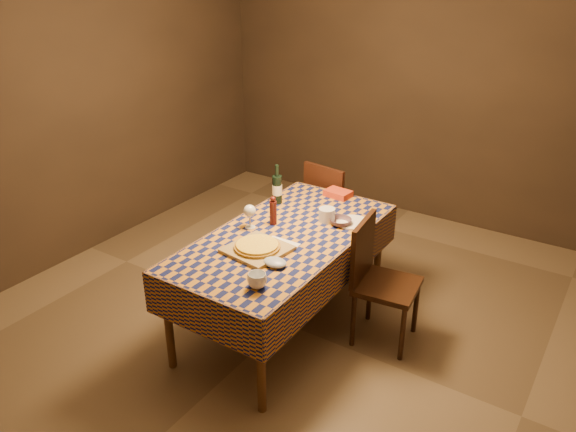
{
  "coord_description": "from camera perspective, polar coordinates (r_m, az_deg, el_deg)",
  "views": [
    {
      "loc": [
        1.97,
        -2.97,
        2.6
      ],
      "look_at": [
        0.0,
        0.05,
        0.9
      ],
      "focal_mm": 35.0,
      "sensor_mm": 36.0,
      "label": 1
    }
  ],
  "objects": [
    {
      "name": "flour_patch",
      "position": [
        3.87,
        -0.86,
        -2.96
      ],
      "size": [
        0.24,
        0.18,
        0.0
      ],
      "primitive_type": "cube",
      "rotation": [
        0.0,
        0.0,
        0.01
      ],
      "color": "white",
      "rests_on": "dining_table"
    },
    {
      "name": "wine_bottle",
      "position": [
        4.48,
        -1.11,
        2.78
      ],
      "size": [
        0.11,
        0.11,
        0.32
      ],
      "color": "black",
      "rests_on": "dining_table"
    },
    {
      "name": "pepper_mill",
      "position": [
        4.13,
        -1.52,
        0.49
      ],
      "size": [
        0.06,
        0.06,
        0.22
      ],
      "color": "#441210",
      "rests_on": "dining_table"
    },
    {
      "name": "white_plate",
      "position": [
        4.2,
        6.62,
        -0.66
      ],
      "size": [
        0.3,
        0.3,
        0.01
      ],
      "primitive_type": "cylinder",
      "rotation": [
        0.0,
        0.0,
        0.25
      ],
      "color": "white",
      "rests_on": "dining_table"
    },
    {
      "name": "takeout_container",
      "position": [
        4.65,
        5.11,
        2.3
      ],
      "size": [
        0.22,
        0.17,
        0.05
      ],
      "primitive_type": "cube",
      "rotation": [
        0.0,
        0.0,
        -0.1
      ],
      "color": "red",
      "rests_on": "dining_table"
    },
    {
      "name": "tumbler",
      "position": [
        3.39,
        -3.16,
        -6.55
      ],
      "size": [
        0.15,
        0.15,
        0.09
      ],
      "primitive_type": "imported",
      "rotation": [
        0.0,
        0.0,
        -0.27
      ],
      "color": "white",
      "rests_on": "dining_table"
    },
    {
      "name": "room",
      "position": [
        3.78,
        -0.42,
        5.91
      ],
      "size": [
        5.0,
        5.1,
        2.7
      ],
      "color": "brown",
      "rests_on": "ground"
    },
    {
      "name": "chair_right",
      "position": [
        4.06,
        9.01,
        -5.91
      ],
      "size": [
        0.47,
        0.47,
        0.93
      ],
      "color": "black",
      "rests_on": "ground"
    },
    {
      "name": "cutting_board",
      "position": [
        3.8,
        -3.13,
        -3.41
      ],
      "size": [
        0.42,
        0.42,
        0.02
      ],
      "primitive_type": "cube",
      "rotation": [
        0.0,
        0.0,
        -0.13
      ],
      "color": "#997F48",
      "rests_on": "dining_table"
    },
    {
      "name": "bowl",
      "position": [
        4.16,
        5.36,
        -0.59
      ],
      "size": [
        0.21,
        0.21,
        0.05
      ],
      "primitive_type": "imported",
      "rotation": [
        0.0,
        0.0,
        -0.38
      ],
      "color": "#59414B",
      "rests_on": "dining_table"
    },
    {
      "name": "wine_glass",
      "position": [
        4.07,
        -3.91,
        0.44
      ],
      "size": [
        0.1,
        0.1,
        0.18
      ],
      "color": "silver",
      "rests_on": "dining_table"
    },
    {
      "name": "dining_table",
      "position": [
        4.04,
        -0.39,
        -2.9
      ],
      "size": [
        0.94,
        1.84,
        0.77
      ],
      "color": "brown",
      "rests_on": "ground"
    },
    {
      "name": "flour_bag",
      "position": [
        3.62,
        -1.33,
        -4.73
      ],
      "size": [
        0.19,
        0.16,
        0.05
      ],
      "primitive_type": "ellipsoid",
      "rotation": [
        0.0,
        0.0,
        0.3
      ],
      "color": "#A1B1CF",
      "rests_on": "dining_table"
    },
    {
      "name": "chair_far",
      "position": [
        5.09,
        4.35,
        1.05
      ],
      "size": [
        0.47,
        0.48,
        0.93
      ],
      "color": "black",
      "rests_on": "ground"
    },
    {
      "name": "pizza",
      "position": [
        3.79,
        -3.14,
        -3.05
      ],
      "size": [
        0.39,
        0.39,
        0.03
      ],
      "color": "#9C691A",
      "rests_on": "cutting_board"
    },
    {
      "name": "deli_tub",
      "position": [
        4.2,
        3.97,
        0.12
      ],
      "size": [
        0.16,
        0.16,
        0.1
      ],
      "primitive_type": "cylinder",
      "rotation": [
        0.0,
        0.0,
        0.33
      ],
      "color": "silver",
      "rests_on": "dining_table"
    }
  ]
}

